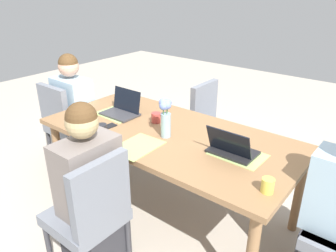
{
  "coord_description": "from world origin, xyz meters",
  "views": [
    {
      "loc": [
        1.45,
        -1.81,
        1.83
      ],
      "look_at": [
        0.0,
        0.0,
        0.79
      ],
      "focal_mm": 34.55,
      "sensor_mm": 36.0,
      "label": 1
    }
  ],
  "objects": [
    {
      "name": "ground_plane",
      "position": [
        0.0,
        0.0,
        0.0
      ],
      "size": [
        10.0,
        10.0,
        0.0
      ],
      "primitive_type": "plane",
      "color": "#B2A899"
    },
    {
      "name": "dining_table",
      "position": [
        0.0,
        0.0,
        0.66
      ],
      "size": [
        2.07,
        0.99,
        0.74
      ],
      "color": "olive",
      "rests_on": "ground_plane"
    },
    {
      "name": "chair_head_left_left_mid",
      "position": [
        -1.31,
        -0.07,
        0.5
      ],
      "size": [
        0.44,
        0.44,
        0.9
      ],
      "color": "slate",
      "rests_on": "ground_plane"
    },
    {
      "name": "person_head_left_left_mid",
      "position": [
        -1.25,
        0.01,
        0.53
      ],
      "size": [
        0.4,
        0.36,
        1.19
      ],
      "color": "#2D2D33",
      "rests_on": "ground_plane"
    },
    {
      "name": "chair_near_left_far",
      "position": [
        0.04,
        -0.83,
        0.5
      ],
      "size": [
        0.44,
        0.44,
        0.9
      ],
      "color": "slate",
      "rests_on": "ground_plane"
    },
    {
      "name": "person_near_left_far",
      "position": [
        -0.04,
        -0.77,
        0.53
      ],
      "size": [
        0.36,
        0.4,
        1.19
      ],
      "color": "#2D2D33",
      "rests_on": "ground_plane"
    },
    {
      "name": "chair_far_right_near",
      "position": [
        -0.09,
        0.84,
        0.5
      ],
      "size": [
        0.44,
        0.44,
        0.9
      ],
      "color": "slate",
      "rests_on": "ground_plane"
    },
    {
      "name": "flower_vase",
      "position": [
        0.04,
        -0.08,
        0.91
      ],
      "size": [
        0.1,
        0.11,
        0.3
      ],
      "color": "#8EA8B7",
      "rests_on": "dining_table"
    },
    {
      "name": "placemat_head_right_left_near",
      "position": [
        0.61,
        0.01,
        0.74
      ],
      "size": [
        0.36,
        0.27,
        0.0
      ],
      "primitive_type": "cube",
      "rotation": [
        0.0,
        0.0,
        3.12
      ],
      "color": "#9EBC66",
      "rests_on": "dining_table"
    },
    {
      "name": "placemat_head_left_left_mid",
      "position": [
        -0.59,
        0.0,
        0.74
      ],
      "size": [
        0.37,
        0.28,
        0.0
      ],
      "primitive_type": "cube",
      "rotation": [
        0.0,
        0.0,
        -0.05
      ],
      "color": "#9EBC66",
      "rests_on": "dining_table"
    },
    {
      "name": "placemat_near_left_far",
      "position": [
        -0.02,
        -0.33,
        0.74
      ],
      "size": [
        0.27,
        0.37,
        0.0
      ],
      "primitive_type": "cube",
      "rotation": [
        0.0,
        0.0,
        1.6
      ],
      "color": "#9EBC66",
      "rests_on": "dining_table"
    },
    {
      "name": "laptop_head_left_left_mid",
      "position": [
        -0.55,
        0.03,
        0.78
      ],
      "size": [
        0.32,
        0.22,
        0.21
      ],
      "color": "#38383D",
      "rests_on": "dining_table"
    },
    {
      "name": "laptop_head_right_left_near",
      "position": [
        0.57,
        -0.01,
        0.78
      ],
      "size": [
        0.32,
        0.22,
        0.2
      ],
      "color": "black",
      "rests_on": "dining_table"
    },
    {
      "name": "coffee_mug_near_left",
      "position": [
        -0.37,
        -0.36,
        0.78
      ],
      "size": [
        0.08,
        0.08,
        0.09
      ],
      "primitive_type": "cylinder",
      "color": "#232328",
      "rests_on": "dining_table"
    },
    {
      "name": "coffee_mug_near_right",
      "position": [
        0.94,
        -0.27,
        0.78
      ],
      "size": [
        0.07,
        0.07,
        0.09
      ],
      "primitive_type": "cylinder",
      "color": "#DBC64C",
      "rests_on": "dining_table"
    },
    {
      "name": "coffee_mug_centre_left",
      "position": [
        -0.2,
        0.09,
        0.78
      ],
      "size": [
        0.08,
        0.08,
        0.08
      ],
      "primitive_type": "cylinder",
      "color": "#AD3D38",
      "rests_on": "dining_table"
    },
    {
      "name": "phone_black",
      "position": [
        -0.44,
        -0.24,
        0.74
      ],
      "size": [
        0.08,
        0.16,
        0.01
      ],
      "primitive_type": "cube",
      "rotation": [
        0.0,
        0.0,
        1.49
      ],
      "color": "black",
      "rests_on": "dining_table"
    }
  ]
}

